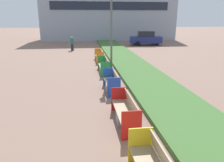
% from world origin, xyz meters
% --- Properties ---
extents(planter_grass_strip, '(2.80, 120.00, 0.18)m').
position_xyz_m(planter_grass_strip, '(3.20, 12.00, 0.09)').
color(planter_grass_strip, '#426B33').
rests_on(planter_grass_strip, ground).
extents(building_backdrop, '(21.56, 7.53, 9.67)m').
position_xyz_m(building_backdrop, '(4.00, 41.58, 4.84)').
color(building_backdrop, '#939EAD').
rests_on(building_backdrop, ground).
extents(bench_red_frame, '(0.65, 2.29, 0.94)m').
position_xyz_m(bench_red_frame, '(0.94, 9.89, 0.37)').
color(bench_red_frame, gray).
rests_on(bench_red_frame, ground).
extents(bench_blue_frame, '(0.65, 2.06, 0.94)m').
position_xyz_m(bench_blue_frame, '(0.94, 13.46, 0.37)').
color(bench_blue_frame, gray).
rests_on(bench_blue_frame, ground).
extents(bench_green_frame, '(0.65, 2.46, 0.94)m').
position_xyz_m(bench_green_frame, '(0.94, 17.36, 0.38)').
color(bench_green_frame, gray).
rests_on(bench_green_frame, ground).
extents(bench_orange_frame, '(0.65, 2.25, 0.94)m').
position_xyz_m(bench_orange_frame, '(0.94, 21.33, 0.37)').
color(bench_orange_frame, gray).
rests_on(bench_orange_frame, ground).
extents(street_lamp_post, '(0.24, 0.44, 7.43)m').
position_xyz_m(street_lamp_post, '(1.55, 18.29, 4.10)').
color(street_lamp_post, '#56595B').
rests_on(street_lamp_post, ground).
extents(pedestrian_walking, '(0.53, 0.24, 1.57)m').
position_xyz_m(pedestrian_walking, '(-1.62, 28.09, 0.79)').
color(pedestrian_walking, '#232633').
rests_on(pedestrian_walking, ground).
extents(parked_car_distant, '(4.41, 2.36, 1.86)m').
position_xyz_m(parked_car_distant, '(7.98, 31.88, 0.91)').
color(parked_car_distant, navy).
rests_on(parked_car_distant, ground).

